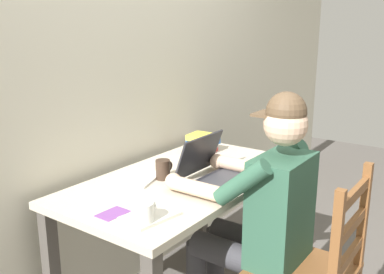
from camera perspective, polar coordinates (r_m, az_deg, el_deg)
The scene contains 12 objects.
back_wall at distance 2.41m, azimuth -9.62°, elevation 9.23°, with size 6.00×0.04×2.60m.
desk at distance 2.28m, azimuth -1.01°, elevation -7.75°, with size 1.34×0.72×0.76m.
seated_person at distance 2.05m, azimuth 8.85°, elevation -9.38°, with size 0.50×0.60×1.25m.
wooden_chair at distance 2.06m, azimuth 15.85°, elevation -16.75°, with size 0.42×0.42×0.94m.
laptop at distance 2.17m, azimuth 2.89°, elevation -4.46°, with size 0.33×0.31×0.23m.
computer_mouse at distance 2.37m, azimuth 8.21°, elevation -3.84°, with size 0.06×0.10×0.03m, color #232328.
coffee_mug_white at distance 1.73m, azimuth -6.48°, elevation -10.00°, with size 0.13×0.09×0.09m.
coffee_mug_dark at distance 2.20m, azimuth -3.81°, elevation -4.27°, with size 0.11×0.07×0.10m.
book_stack_main at distance 2.64m, azimuth 1.34°, elevation -0.85°, with size 0.18×0.17×0.12m.
paper_pile_near_laptop at distance 1.79m, azimuth -5.57°, elevation -10.34°, with size 0.22×0.15×0.01m, color silver.
paper_pile_back_corner at distance 2.21m, azimuth -6.86°, elevation -5.46°, with size 0.23×0.15×0.01m, color white.
landscape_photo_print at distance 1.85m, azimuth -10.42°, elevation -9.89°, with size 0.13×0.09×0.00m, color #7A4293.
Camera 1 is at (-1.69, -1.27, 1.52)m, focal length 40.46 mm.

